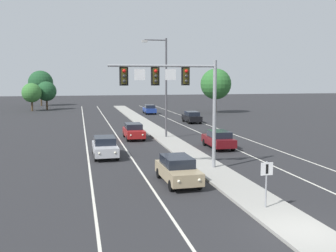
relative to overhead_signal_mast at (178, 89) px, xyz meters
The scene contains 19 objects.
ground_plane 12.87m from the overhead_signal_mast, 78.82° to the right, with size 260.00×260.00×0.00m, color #28282B.
median_island 8.82m from the overhead_signal_mast, 71.06° to the left, with size 2.40×110.00×0.15m, color #9E9B93.
lane_stripe_oncoming_center 14.85m from the overhead_signal_mast, 100.20° to the left, with size 0.14×100.00×0.01m, color silver.
lane_stripe_receding_center 16.21m from the overhead_signal_mast, 62.87° to the left, with size 0.14×100.00×0.01m, color silver.
edge_stripe_left 15.73m from the overhead_signal_mast, 112.93° to the left, with size 0.14×100.00×0.01m, color silver.
edge_stripe_right 17.88m from the overhead_signal_mast, 52.93° to the left, with size 0.14×100.00×0.01m, color silver.
overhead_signal_mast is the anchor object (origin of this frame).
median_sign_post 9.63m from the overhead_signal_mast, 76.37° to the right, with size 0.60×0.10×2.20m.
street_lamp_median 14.62m from the overhead_signal_mast, 81.50° to the left, with size 2.58×0.28×10.00m.
car_oncoming_tan 5.56m from the overhead_signal_mast, 104.53° to the right, with size 1.92×4.51×1.58m.
car_oncoming_silver 8.78m from the overhead_signal_mast, 126.61° to the left, with size 1.86×4.49×1.58m.
car_oncoming_red 15.40m from the overhead_signal_mast, 93.77° to the left, with size 1.83×4.47×1.58m.
car_receding_darkred 10.54m from the overhead_signal_mast, 53.58° to the left, with size 1.87×4.49×1.58m.
car_receding_black 29.28m from the overhead_signal_mast, 72.04° to the left, with size 1.85×4.48×1.58m.
car_receding_blue 42.94m from the overhead_signal_mast, 82.47° to the left, with size 1.90×4.50×1.58m.
tree_far_left_b 55.20m from the overhead_signal_mast, 105.70° to the left, with size 3.63×3.63×5.26m.
tree_far_left_c 68.94m from the overhead_signal_mast, 102.13° to the left, with size 5.41×5.41×7.83m.
tree_far_left_a 56.90m from the overhead_signal_mast, 102.62° to the left, with size 3.83×3.83×5.54m.
tree_far_right_a 44.86m from the overhead_signal_mast, 67.29° to the left, with size 5.42×5.42×7.84m.
Camera 1 is at (-8.60, -13.62, 6.18)m, focal length 42.32 mm.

